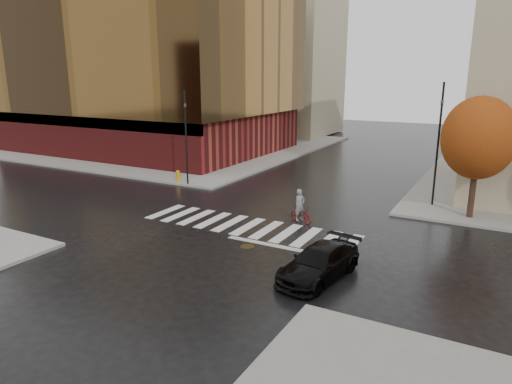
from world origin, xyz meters
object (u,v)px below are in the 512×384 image
(sedan, at_px, (319,263))
(cyclist, at_px, (301,211))
(traffic_light_ne, at_px, (439,137))
(fire_hydrant, at_px, (178,175))
(traffic_light_nw, at_px, (186,133))

(sedan, distance_m, cyclist, 6.93)
(traffic_light_ne, distance_m, fire_hydrant, 17.70)
(cyclist, bearing_deg, traffic_light_ne, -17.27)
(sedan, xyz_separation_m, traffic_light_ne, (2.33, 12.54, 3.58))
(cyclist, distance_m, traffic_light_nw, 11.51)
(sedan, height_order, traffic_light_ne, traffic_light_ne)
(fire_hydrant, bearing_deg, traffic_light_ne, 8.30)
(traffic_light_ne, bearing_deg, fire_hydrant, 17.94)
(sedan, distance_m, traffic_light_nw, 17.23)
(cyclist, xyz_separation_m, fire_hydrant, (-11.42, 4.00, -0.01))
(traffic_light_nw, bearing_deg, cyclist, 77.89)
(sedan, bearing_deg, traffic_light_ne, 89.13)
(traffic_light_ne, bearing_deg, traffic_light_nw, 19.15)
(cyclist, bearing_deg, fire_hydrant, 94.80)
(sedan, bearing_deg, traffic_light_nw, 154.15)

